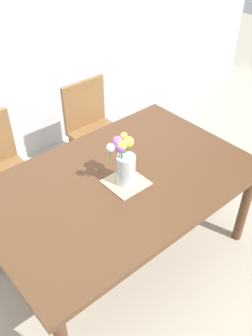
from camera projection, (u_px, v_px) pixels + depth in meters
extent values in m
plane|color=#B7AD99|center=(120.00, 252.00, 2.79)|extent=(12.00, 12.00, 0.00)
cube|color=brown|center=(119.00, 182.00, 2.35)|extent=(1.74, 1.13, 0.04)
cylinder|color=brown|center=(245.00, 206.00, 2.69)|extent=(0.07, 0.07, 0.68)
cylinder|color=brown|center=(153.00, 148.00, 3.27)|extent=(0.07, 0.07, 0.68)
cube|color=olive|center=(4.00, 178.00, 2.76)|extent=(0.42, 0.42, 0.04)
cylinder|color=olive|center=(41.00, 202.00, 2.89)|extent=(0.04, 0.04, 0.44)
cylinder|color=olive|center=(20.00, 180.00, 3.11)|extent=(0.04, 0.04, 0.44)
cube|color=olive|center=(99.00, 135.00, 3.22)|extent=(0.42, 0.42, 0.04)
cylinder|color=olive|center=(127.00, 158.00, 3.35)|extent=(0.04, 0.04, 0.44)
cylinder|color=olive|center=(96.00, 174.00, 3.17)|extent=(0.04, 0.04, 0.44)
cylinder|color=olive|center=(103.00, 141.00, 3.57)|extent=(0.04, 0.04, 0.44)
cylinder|color=olive|center=(72.00, 155.00, 3.38)|extent=(0.04, 0.04, 0.44)
cube|color=olive|center=(84.00, 104.00, 3.19)|extent=(0.42, 0.04, 0.42)
cube|color=#CCB789|center=(126.00, 182.00, 2.31)|extent=(0.24, 0.24, 0.01)
cylinder|color=silver|center=(126.00, 170.00, 2.24)|extent=(0.12, 0.12, 0.20)
sphere|color=#B266C6|center=(118.00, 142.00, 2.19)|extent=(0.07, 0.07, 0.07)
cylinder|color=#478438|center=(118.00, 147.00, 2.22)|extent=(0.01, 0.01, 0.07)
sphere|color=#B266C6|center=(121.00, 147.00, 2.12)|extent=(0.06, 0.06, 0.06)
cylinder|color=#478438|center=(121.00, 154.00, 2.15)|extent=(0.01, 0.01, 0.09)
sphere|color=#EFD14C|center=(128.00, 142.00, 2.18)|extent=(0.07, 0.07, 0.07)
cylinder|color=#478438|center=(128.00, 147.00, 2.20)|extent=(0.01, 0.01, 0.08)
sphere|color=white|center=(111.00, 148.00, 2.11)|extent=(0.05, 0.05, 0.05)
cylinder|color=#478438|center=(111.00, 154.00, 2.14)|extent=(0.01, 0.01, 0.09)
sphere|color=#B266C6|center=(120.00, 147.00, 2.14)|extent=(0.06, 0.06, 0.06)
cylinder|color=#478438|center=(120.00, 153.00, 2.17)|extent=(0.01, 0.01, 0.08)
sphere|color=#EFD14C|center=(124.00, 136.00, 2.20)|extent=(0.04, 0.04, 0.04)
cylinder|color=#478438|center=(124.00, 143.00, 2.23)|extent=(0.01, 0.01, 0.10)
sphere|color=#EFD14C|center=(122.00, 146.00, 2.11)|extent=(0.06, 0.06, 0.06)
cylinder|color=#478438|center=(122.00, 153.00, 2.14)|extent=(0.01, 0.01, 0.10)
ellipsoid|color=#478438|center=(125.00, 149.00, 2.22)|extent=(0.06, 0.07, 0.03)
ellipsoid|color=#478438|center=(118.00, 147.00, 2.22)|extent=(0.03, 0.07, 0.03)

